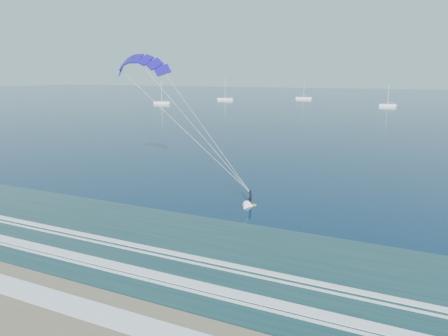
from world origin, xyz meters
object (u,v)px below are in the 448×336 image
sailboat_0 (162,103)px  sailboat_1 (225,99)px  kitesurfer_rig (196,129)px  sailboat_2 (304,98)px  sailboat_3 (387,105)px

sailboat_0 → sailboat_1: bearing=67.5°
kitesurfer_rig → sailboat_0: bearing=124.2°
sailboat_0 → sailboat_2: 93.99m
sailboat_0 → sailboat_1: sailboat_1 is taller
sailboat_3 → kitesurfer_rig: bearing=-94.5°
kitesurfer_rig → sailboat_1: kitesurfer_rig is taller
sailboat_2 → sailboat_3: bearing=-39.6°
sailboat_2 → kitesurfer_rig: bearing=-80.0°
sailboat_3 → sailboat_0: bearing=-164.8°
sailboat_2 → sailboat_3: (51.57, -42.62, -0.01)m
sailboat_0 → sailboat_3: bearing=15.2°
sailboat_0 → sailboat_3: size_ratio=1.16×
kitesurfer_rig → sailboat_2: kitesurfer_rig is taller
sailboat_0 → sailboat_1: 46.71m
sailboat_1 → sailboat_0: bearing=-112.5°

